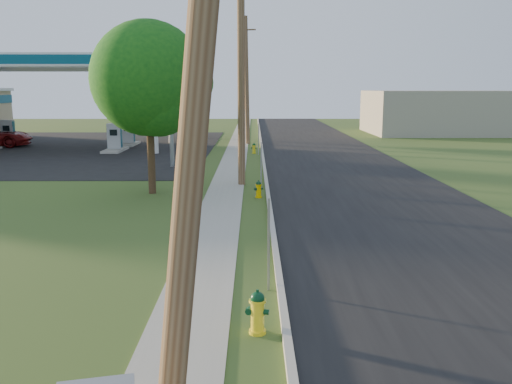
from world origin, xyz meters
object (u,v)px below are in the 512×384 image
utility_pole_near (201,31)px  hydrant_mid (259,189)px  tree_verge (151,83)px  hydrant_far (254,148)px  utility_pole_far (247,80)px  fuel_pump_sw (8,136)px  hydrant_near (257,312)px  fuel_pump_ne (115,141)px  utility_pole_mid (241,71)px  price_pylon (169,65)px  tree_lot (187,85)px  fuel_pump_se (128,136)px

utility_pole_near → hydrant_mid: bearing=87.2°
utility_pole_near → tree_verge: 16.35m
tree_verge → hydrant_far: 14.95m
utility_pole_far → fuel_pump_sw: 18.39m
fuel_pump_sw → hydrant_near: size_ratio=3.97×
hydrant_mid → fuel_pump_sw: bearing=133.1°
utility_pole_near → fuel_pump_sw: 39.52m
fuel_pump_ne → hydrant_mid: (9.63, -15.89, -0.38)m
utility_pole_far → hydrant_near: bearing=-89.0°
utility_pole_far → hydrant_mid: (0.73, -20.89, -4.46)m
fuel_pump_ne → hydrant_far: 9.54m
utility_pole_near → tree_verge: bearing=102.4°
fuel_pump_sw → hydrant_far: (18.45, -5.23, -0.37)m
utility_pole_mid → hydrant_near: (0.60, -14.88, -4.56)m
utility_pole_near → hydrant_mid: 15.77m
fuel_pump_ne → price_pylon: 10.17m
fuel_pump_ne → tree_lot: tree_lot is taller
fuel_pump_se → hydrant_near: size_ratio=3.97×
fuel_pump_se → tree_verge: bearing=-74.2°
utility_pole_far → hydrant_near: (0.60, -32.88, -4.41)m
utility_pole_mid → fuel_pump_ne: utility_pole_mid is taller
fuel_pump_se → price_pylon: (5.00, -11.50, 4.71)m
utility_pole_near → tree_lot: (-5.14, 41.43, -0.26)m
utility_pole_near → price_pylon: bearing=99.4°
utility_pole_near → price_pylon: size_ratio=1.38×
fuel_pump_se → hydrant_near: (9.50, -31.88, -0.33)m
tree_verge → fuel_pump_sw: bearing=127.1°
hydrant_near → fuel_pump_ne: bearing=108.8°
utility_pole_near → utility_pole_far: (-0.00, 36.00, 0.00)m
utility_pole_mid → tree_lot: bearing=102.4°
tree_verge → tree_lot: 25.51m
tree_verge → hydrant_mid: 5.95m
tree_lot → hydrant_far: 13.63m
tree_verge → hydrant_near: size_ratio=8.53×
utility_pole_near → fuel_pump_sw: size_ratio=2.96×
price_pylon → tree_lot: size_ratio=0.97×
hydrant_mid → utility_pole_mid: bearing=104.1°
fuel_pump_sw → tree_lot: size_ratio=0.45×
price_pylon → hydrant_near: (4.50, -20.38, -5.04)m
fuel_pump_sw → fuel_pump_se: (9.00, 0.00, 0.00)m
utility_pole_far → fuel_pump_se: (-8.90, -1.00, -4.08)m
price_pylon → hydrant_mid: (4.63, -8.39, -5.09)m
fuel_pump_se → tree_lot: bearing=59.6°
utility_pole_mid → hydrant_mid: (0.73, -2.89, -4.61)m
fuel_pump_ne → fuel_pump_se: size_ratio=1.00×
fuel_pump_sw → tree_verge: (14.38, -19.03, 3.70)m
fuel_pump_sw → utility_pole_far: bearing=3.2°
utility_pole_mid → hydrant_near: bearing=-87.7°
utility_pole_mid → tree_lot: (-5.14, 23.43, -0.41)m
tree_lot → utility_pole_far: bearing=-46.6°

